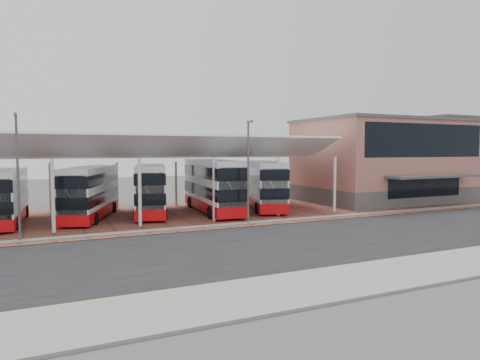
{
  "coord_description": "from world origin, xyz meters",
  "views": [
    {
      "loc": [
        -12.53,
        -23.71,
        5.8
      ],
      "look_at": [
        1.66,
        7.09,
        3.43
      ],
      "focal_mm": 32.0,
      "sensor_mm": 36.0,
      "label": 1
    }
  ],
  "objects_px": {
    "bus_3": "(151,190)",
    "terminal": "(384,160)",
    "bus_1": "(5,197)",
    "bus_2": "(91,193)",
    "bus_4": "(213,186)",
    "bus_5": "(264,185)"
  },
  "relations": [
    {
      "from": "bus_3",
      "to": "bus_4",
      "type": "xyz_separation_m",
      "value": [
        5.56,
        -1.12,
        0.21
      ]
    },
    {
      "from": "terminal",
      "to": "bus_4",
      "type": "height_order",
      "value": "terminal"
    },
    {
      "from": "terminal",
      "to": "bus_2",
      "type": "relative_size",
      "value": 1.71
    },
    {
      "from": "bus_2",
      "to": "bus_4",
      "type": "distance_m",
      "value": 10.76
    },
    {
      "from": "terminal",
      "to": "bus_2",
      "type": "bearing_deg",
      "value": 179.66
    },
    {
      "from": "bus_4",
      "to": "bus_5",
      "type": "height_order",
      "value": "bus_4"
    },
    {
      "from": "terminal",
      "to": "bus_3",
      "type": "bearing_deg",
      "value": 178.88
    },
    {
      "from": "bus_3",
      "to": "terminal",
      "type": "bearing_deg",
      "value": 12.3
    },
    {
      "from": "bus_2",
      "to": "bus_5",
      "type": "height_order",
      "value": "bus_5"
    },
    {
      "from": "terminal",
      "to": "bus_5",
      "type": "relative_size",
      "value": 1.61
    },
    {
      "from": "bus_4",
      "to": "bus_5",
      "type": "xyz_separation_m",
      "value": [
        5.49,
        0.17,
        -0.11
      ]
    },
    {
      "from": "bus_3",
      "to": "bus_2",
      "type": "bearing_deg",
      "value": -162.87
    },
    {
      "from": "terminal",
      "to": "bus_1",
      "type": "xyz_separation_m",
      "value": [
        -38.33,
        0.19,
        -2.51
      ]
    },
    {
      "from": "bus_1",
      "to": "bus_5",
      "type": "xyz_separation_m",
      "value": [
        22.56,
        -0.61,
        0.2
      ]
    },
    {
      "from": "terminal",
      "to": "bus_5",
      "type": "distance_m",
      "value": 15.94
    },
    {
      "from": "bus_1",
      "to": "bus_2",
      "type": "relative_size",
      "value": 0.96
    },
    {
      "from": "bus_1",
      "to": "bus_2",
      "type": "bearing_deg",
      "value": 3.47
    },
    {
      "from": "bus_4",
      "to": "bus_3",
      "type": "bearing_deg",
      "value": 173.5
    },
    {
      "from": "bus_1",
      "to": "bus_5",
      "type": "bearing_deg",
      "value": 1.92
    },
    {
      "from": "bus_3",
      "to": "bus_4",
      "type": "distance_m",
      "value": 5.67
    },
    {
      "from": "bus_2",
      "to": "bus_1",
      "type": "bearing_deg",
      "value": -160.08
    },
    {
      "from": "bus_2",
      "to": "bus_5",
      "type": "distance_m",
      "value": 16.23
    }
  ]
}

